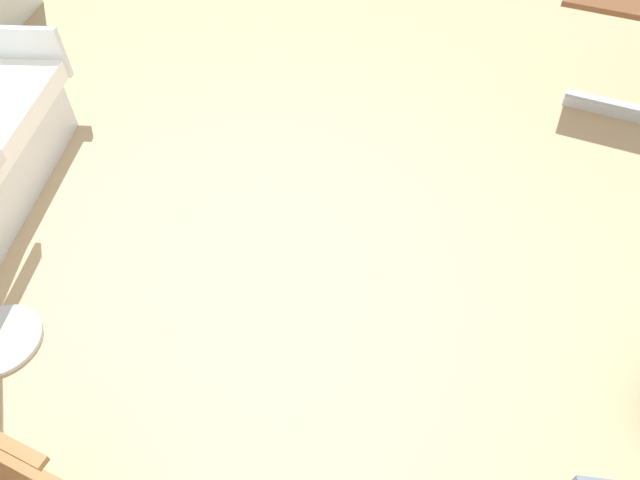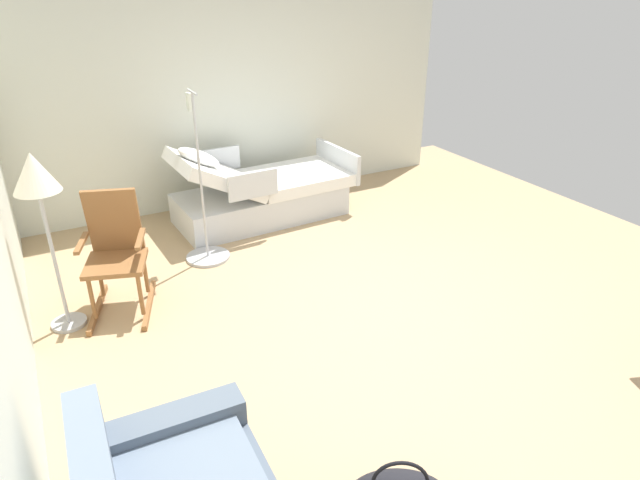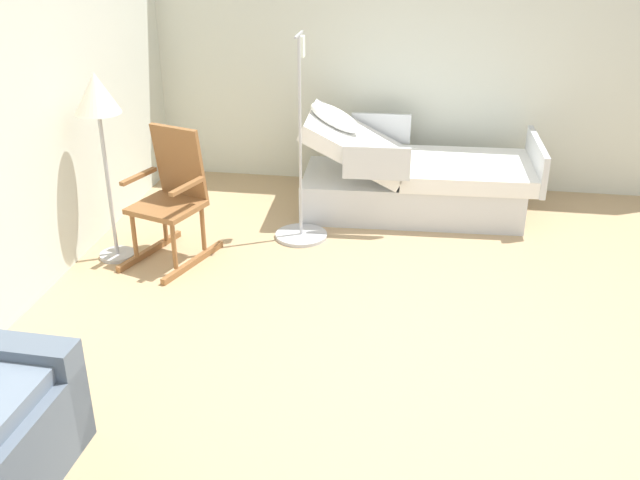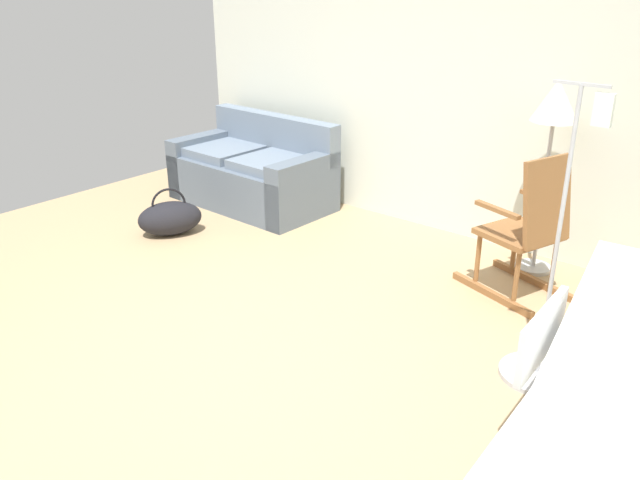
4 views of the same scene
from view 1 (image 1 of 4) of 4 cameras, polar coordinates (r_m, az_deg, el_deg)
The scene contains 2 objects.
ground_plane at distance 3.49m, azimuth -2.17°, elevation 1.84°, with size 7.25×7.25×0.00m, color tan.
overbed_table at distance 4.66m, azimuth 28.72°, elevation 17.21°, with size 0.89×0.64×0.84m.
Camera 1 is at (-0.36, 2.39, 2.53)m, focal length 31.07 mm.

